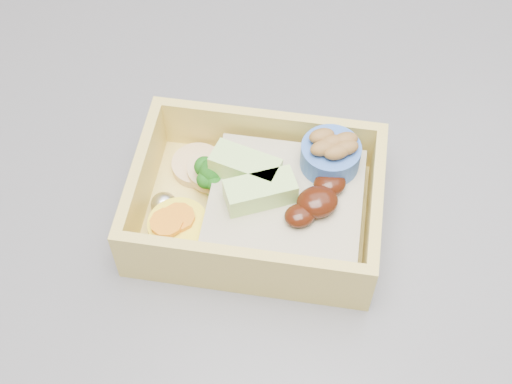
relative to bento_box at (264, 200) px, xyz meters
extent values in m
cube|color=#38383D|center=(-0.18, -0.03, -0.04)|extent=(1.24, 0.84, 0.04)
cube|color=#DEC35B|center=(-0.01, 0.00, -0.02)|extent=(0.20, 0.18, 0.01)
cube|color=#DEC35B|center=(0.02, 0.05, 0.01)|extent=(0.15, 0.08, 0.04)
cube|color=#DEC35B|center=(-0.03, -0.05, 0.01)|extent=(0.15, 0.08, 0.04)
cube|color=#DEC35B|center=(0.06, -0.03, 0.01)|extent=(0.05, 0.10, 0.04)
cube|color=#DEC35B|center=(-0.08, 0.03, 0.01)|extent=(0.05, 0.10, 0.04)
cube|color=tan|center=(0.01, -0.01, 0.00)|extent=(0.13, 0.12, 0.03)
ellipsoid|color=#361208|center=(0.03, -0.02, 0.02)|extent=(0.03, 0.03, 0.01)
ellipsoid|color=#361208|center=(0.04, -0.01, 0.02)|extent=(0.03, 0.03, 0.01)
ellipsoid|color=#361208|center=(0.01, -0.03, 0.02)|extent=(0.03, 0.02, 0.01)
cube|color=#B9EE7D|center=(0.00, -0.01, 0.02)|extent=(0.05, 0.02, 0.02)
cube|color=#B9EE7D|center=(-0.01, 0.02, 0.02)|extent=(0.05, 0.04, 0.02)
cylinder|color=#719550|center=(-0.03, 0.03, -0.01)|extent=(0.01, 0.01, 0.01)
sphere|color=#1A6116|center=(-0.03, 0.03, 0.01)|extent=(0.02, 0.02, 0.02)
sphere|color=#1A6116|center=(-0.02, 0.03, 0.01)|extent=(0.01, 0.01, 0.01)
sphere|color=#1A6116|center=(-0.03, 0.03, 0.01)|extent=(0.01, 0.01, 0.01)
sphere|color=#1A6116|center=(-0.03, 0.02, 0.01)|extent=(0.01, 0.01, 0.01)
sphere|color=#1A6116|center=(-0.03, 0.02, 0.01)|extent=(0.01, 0.01, 0.01)
sphere|color=#1A6116|center=(-0.03, 0.03, 0.01)|extent=(0.01, 0.01, 0.01)
cylinder|color=yellow|center=(-0.06, 0.00, 0.00)|extent=(0.04, 0.04, 0.02)
cylinder|color=orange|center=(-0.06, 0.00, 0.01)|extent=(0.02, 0.02, 0.00)
cylinder|color=orange|center=(-0.07, 0.00, 0.01)|extent=(0.02, 0.02, 0.00)
cylinder|color=#D5B17B|center=(-0.04, 0.05, -0.01)|extent=(0.04, 0.04, 0.01)
cylinder|color=#D5B17B|center=(-0.03, 0.04, -0.01)|extent=(0.04, 0.04, 0.01)
ellipsoid|color=silver|center=(-0.01, 0.04, -0.01)|extent=(0.02, 0.02, 0.02)
ellipsoid|color=silver|center=(-0.07, 0.02, -0.01)|extent=(0.02, 0.02, 0.02)
cylinder|color=#3863C0|center=(0.05, 0.01, 0.02)|extent=(0.04, 0.04, 0.02)
ellipsoid|color=brown|center=(0.05, 0.01, 0.03)|extent=(0.02, 0.02, 0.01)
ellipsoid|color=brown|center=(0.06, 0.01, 0.03)|extent=(0.02, 0.02, 0.01)
ellipsoid|color=brown|center=(0.04, 0.02, 0.03)|extent=(0.02, 0.02, 0.01)
ellipsoid|color=brown|center=(0.05, 0.00, 0.03)|extent=(0.02, 0.02, 0.01)
ellipsoid|color=brown|center=(0.04, 0.01, 0.03)|extent=(0.02, 0.02, 0.01)
ellipsoid|color=brown|center=(0.06, 0.00, 0.03)|extent=(0.02, 0.02, 0.01)
camera|label=1|loc=(-0.08, -0.26, 0.39)|focal=50.00mm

